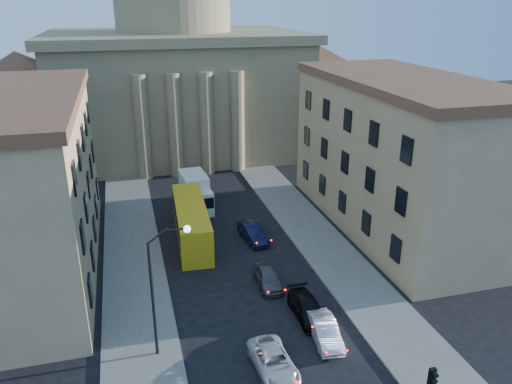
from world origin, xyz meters
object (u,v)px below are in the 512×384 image
at_px(street_lamp, 160,282).
at_px(car_right_near, 325,331).
at_px(box_truck, 196,193).
at_px(city_bus, 191,221).

xyz_separation_m(street_lamp, car_right_near, (10.32, -1.37, -4.57)).
relative_size(street_lamp, box_truck, 1.34).
relative_size(car_right_near, box_truck, 0.66).
relative_size(car_right_near, city_bus, 0.36).
height_order(city_bus, box_truck, box_truck).
bearing_deg(box_truck, street_lamp, -106.98).
xyz_separation_m(street_lamp, city_bus, (4.05, 16.02, -3.46)).
bearing_deg(city_bus, car_right_near, -66.91).
bearing_deg(street_lamp, city_bus, 75.80).
height_order(street_lamp, car_right_near, street_lamp).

